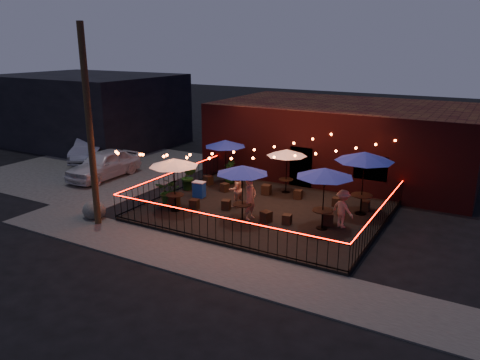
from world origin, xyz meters
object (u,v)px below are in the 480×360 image
at_px(utility_pole, 90,129).
at_px(boulder, 94,210).
at_px(cafe_table_3, 287,153).
at_px(cafe_table_4, 325,173).
at_px(cafe_table_5, 365,157).
at_px(cafe_table_2, 242,170).
at_px(cooler, 199,189).
at_px(cafe_table_1, 225,144).
at_px(cafe_table_0, 174,163).

height_order(utility_pole, boulder, utility_pole).
bearing_deg(utility_pole, cafe_table_3, 54.94).
bearing_deg(cafe_table_4, cafe_table_5, 70.43).
height_order(cafe_table_2, cafe_table_4, cafe_table_4).
xyz_separation_m(cooler, boulder, (-2.48, -4.26, -0.16)).
bearing_deg(cafe_table_1, cooler, -89.75).
bearing_deg(boulder, cafe_table_1, 69.78).
height_order(cafe_table_2, cafe_table_3, cafe_table_2).
relative_size(cafe_table_0, cafe_table_2, 0.99).
height_order(cafe_table_1, cooler, cafe_table_1).
bearing_deg(utility_pole, boulder, 147.80).
distance_m(cafe_table_0, boulder, 3.93).
bearing_deg(cafe_table_5, cafe_table_0, -153.16).
relative_size(cafe_table_0, cafe_table_3, 0.93).
height_order(cafe_table_0, cafe_table_5, cafe_table_5).
relative_size(cafe_table_2, boulder, 2.45).
distance_m(utility_pole, cafe_table_3, 9.18).
relative_size(utility_pole, boulder, 8.25).
relative_size(cafe_table_4, boulder, 2.57).
bearing_deg(boulder, cafe_table_5, 30.81).
relative_size(utility_pole, cafe_table_4, 3.21).
bearing_deg(cafe_table_3, utility_pole, -125.06).
xyz_separation_m(cafe_table_5, cooler, (-7.31, -1.58, -2.11)).
relative_size(cafe_table_5, boulder, 3.25).
relative_size(cafe_table_3, cooler, 3.31).
bearing_deg(cafe_table_1, cafe_table_5, -6.68).
height_order(cafe_table_0, boulder, cafe_table_0).
height_order(utility_pole, cafe_table_1, utility_pole).
bearing_deg(cafe_table_4, boulder, -159.01).
bearing_deg(cafe_table_5, utility_pole, -146.00).
distance_m(cafe_table_1, cafe_table_2, 5.27).
distance_m(utility_pole, cafe_table_1, 7.51).
height_order(cafe_table_1, cafe_table_3, cafe_table_1).
bearing_deg(boulder, cafe_table_3, 50.56).
bearing_deg(cafe_table_0, cafe_table_4, 10.88).
distance_m(cafe_table_2, cafe_table_4, 3.27).
bearing_deg(boulder, cafe_table_0, 40.13).
bearing_deg(cafe_table_5, cafe_table_4, -109.57).
bearing_deg(cafe_table_3, cooler, -140.18).
bearing_deg(cooler, boulder, -124.60).
relative_size(cafe_table_1, cafe_table_3, 1.00).
xyz_separation_m(cafe_table_5, boulder, (-9.79, -5.84, -2.27)).
bearing_deg(cooler, cafe_table_3, 35.40).
bearing_deg(cafe_table_4, cafe_table_0, -169.12).
distance_m(utility_pole, cafe_table_0, 3.71).
distance_m(cafe_table_3, cafe_table_5, 4.23).
bearing_deg(cafe_table_2, boulder, -155.79).
xyz_separation_m(cafe_table_0, cafe_table_5, (7.16, 3.62, 0.35)).
bearing_deg(cafe_table_1, cafe_table_4, -26.83).
distance_m(cafe_table_1, cooler, 3.00).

